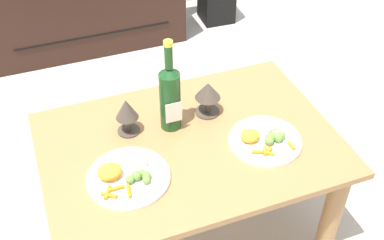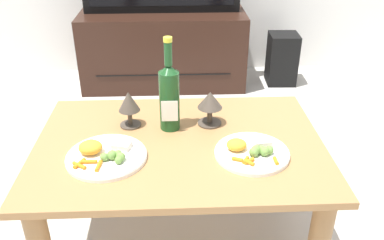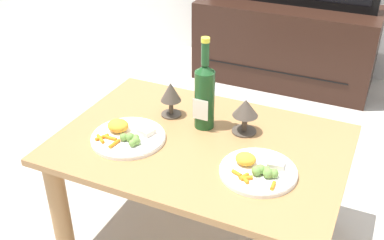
# 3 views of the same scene
# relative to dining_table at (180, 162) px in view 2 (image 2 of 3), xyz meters

# --- Properties ---
(ground_plane) EXTENTS (6.40, 6.40, 0.00)m
(ground_plane) POSITION_rel_dining_table_xyz_m (0.00, 0.00, -0.36)
(ground_plane) COLOR #B7B2A8
(dining_table) EXTENTS (1.00, 0.69, 0.45)m
(dining_table) POSITION_rel_dining_table_xyz_m (0.00, 0.00, 0.00)
(dining_table) COLOR #9E7042
(dining_table) RESTS_ON ground_plane
(tv_stand) EXTENTS (1.11, 0.45, 0.51)m
(tv_stand) POSITION_rel_dining_table_xyz_m (-0.08, 1.54, -0.11)
(tv_stand) COLOR black
(tv_stand) RESTS_ON ground_plane
(floor_speaker) EXTENTS (0.21, 0.21, 0.36)m
(floor_speaker) POSITION_rel_dining_table_xyz_m (0.75, 1.51, -0.18)
(floor_speaker) COLOR black
(floor_speaker) RESTS_ON ground_plane
(wine_bottle) EXTENTS (0.07, 0.07, 0.34)m
(wine_bottle) POSITION_rel_dining_table_xyz_m (-0.03, 0.10, 0.22)
(wine_bottle) COLOR #19471E
(wine_bottle) RESTS_ON dining_table
(goblet_left) EXTENTS (0.08, 0.08, 0.14)m
(goblet_left) POSITION_rel_dining_table_xyz_m (-0.18, 0.13, 0.18)
(goblet_left) COLOR #473D33
(goblet_left) RESTS_ON dining_table
(goblet_right) EXTENTS (0.09, 0.09, 0.13)m
(goblet_right) POSITION_rel_dining_table_xyz_m (0.12, 0.13, 0.17)
(goblet_right) COLOR #473D33
(goblet_right) RESTS_ON dining_table
(dinner_plate_left) EXTENTS (0.26, 0.26, 0.05)m
(dinner_plate_left) POSITION_rel_dining_table_xyz_m (-0.24, -0.09, 0.10)
(dinner_plate_left) COLOR white
(dinner_plate_left) RESTS_ON dining_table
(dinner_plate_right) EXTENTS (0.25, 0.25, 0.05)m
(dinner_plate_right) POSITION_rel_dining_table_xyz_m (0.24, -0.09, 0.10)
(dinner_plate_right) COLOR white
(dinner_plate_right) RESTS_ON dining_table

